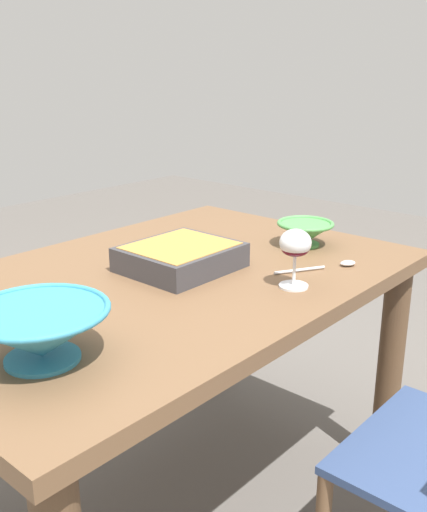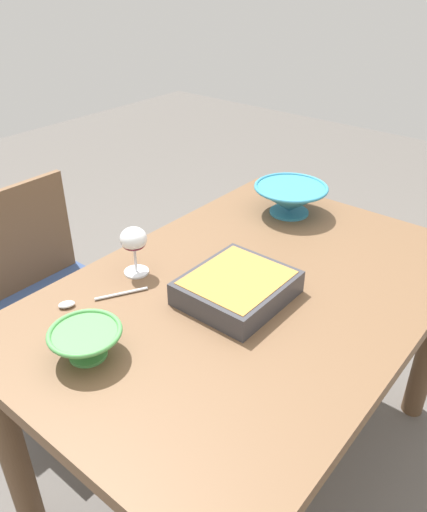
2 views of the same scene
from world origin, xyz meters
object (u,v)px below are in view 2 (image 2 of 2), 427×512
at_px(wine_glass, 134,242).
at_px(serving_spoon, 86,301).
at_px(casserole_dish, 238,287).
at_px(dining_table, 249,320).
at_px(small_bowl, 86,341).
at_px(mixing_bowl, 290,198).
at_px(chair, 45,289).

xyz_separation_m(wine_glass, serving_spoon, (-0.19, -0.00, -0.10)).
bearing_deg(wine_glass, casserole_dish, -74.31).
bearing_deg(casserole_dish, dining_table, 1.43).
height_order(dining_table, small_bowl, small_bowl).
bearing_deg(casserole_dish, serving_spoon, 132.40).
height_order(dining_table, serving_spoon, serving_spoon).
distance_m(casserole_dish, serving_spoon, 0.41).
bearing_deg(wine_glass, mixing_bowl, -12.18).
height_order(wine_glass, mixing_bowl, wine_glass).
distance_m(wine_glass, small_bowl, 0.37).
distance_m(casserole_dish, mixing_bowl, 0.57).
bearing_deg(serving_spoon, casserole_dish, -47.60).
bearing_deg(casserole_dish, chair, 97.29).
relative_size(wine_glass, serving_spoon, 0.67).
xyz_separation_m(dining_table, casserole_dish, (-0.06, -0.00, 0.16)).
distance_m(wine_glass, mixing_bowl, 0.64).
xyz_separation_m(wine_glass, mixing_bowl, (0.63, -0.14, -0.05)).
distance_m(mixing_bowl, serving_spoon, 0.83).
bearing_deg(dining_table, small_bowl, 164.43).
bearing_deg(wine_glass, dining_table, -63.72).
height_order(casserole_dish, small_bowl, small_bowl).
xyz_separation_m(dining_table, serving_spoon, (-0.34, 0.30, 0.13)).
distance_m(dining_table, wine_glass, 0.41).
height_order(dining_table, chair, chair).
xyz_separation_m(dining_table, chair, (-0.17, 0.81, -0.15)).
bearing_deg(casserole_dish, mixing_bowl, 17.68).
distance_m(dining_table, casserole_dish, 0.17).
bearing_deg(dining_table, chair, 101.75).
bearing_deg(dining_table, wine_glass, 116.28).
distance_m(dining_table, serving_spoon, 0.47).
relative_size(small_bowl, serving_spoon, 0.78).
relative_size(casserole_dish, small_bowl, 1.65).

